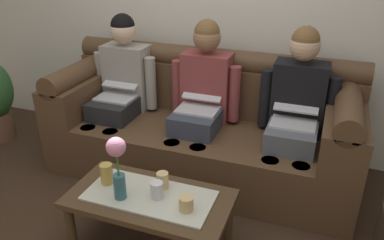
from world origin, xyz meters
name	(u,v)px	position (x,y,z in m)	size (l,w,h in m)	color
couch	(202,128)	(0.00, 1.17, 0.37)	(2.38, 0.88, 0.96)	#513823
person_left	(121,84)	(-0.71, 1.17, 0.66)	(0.56, 0.67, 1.22)	#232326
person_middle	(202,95)	(0.00, 1.17, 0.66)	(0.56, 0.67, 1.22)	#383D4C
person_right	(296,108)	(0.71, 1.17, 0.66)	(0.56, 0.67, 1.22)	#595B66
coffee_table	(150,203)	(0.00, 0.20, 0.32)	(0.97, 0.50, 0.38)	#47331E
flower_vase	(117,162)	(-0.15, 0.12, 0.62)	(0.11, 0.11, 0.39)	#336672
cup_near_left	(157,190)	(0.05, 0.20, 0.43)	(0.07, 0.07, 0.10)	silver
cup_near_right	(186,204)	(0.25, 0.15, 0.42)	(0.08, 0.08, 0.08)	#DBB77A
cup_far_center	(107,174)	(-0.30, 0.23, 0.45)	(0.08, 0.08, 0.13)	gold
cup_far_left	(163,180)	(0.04, 0.30, 0.43)	(0.07, 0.07, 0.10)	#DBB77A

